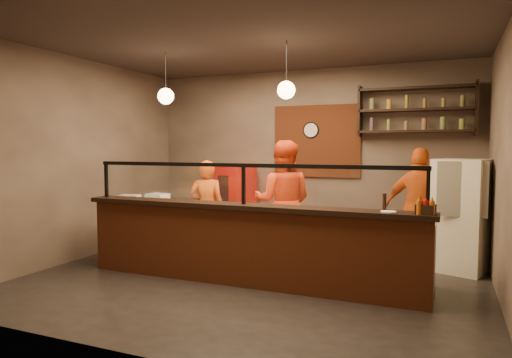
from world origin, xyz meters
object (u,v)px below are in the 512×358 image
at_px(cook_mid, 283,202).
at_px(cook_left, 207,208).
at_px(fridge, 461,216).
at_px(pepper_mill, 384,202).
at_px(cook_right, 420,208).
at_px(wall_clock, 311,130).
at_px(condiment_caddy, 426,209).
at_px(pizza_dough, 230,208).
at_px(red_cooler, 235,204).

bearing_deg(cook_mid, cook_left, -6.43).
height_order(fridge, pepper_mill, fridge).
bearing_deg(cook_right, cook_left, 19.40).
distance_m(wall_clock, condiment_caddy, 3.64).
height_order(wall_clock, pizza_dough, wall_clock).
relative_size(fridge, red_cooler, 1.14).
relative_size(wall_clock, cook_left, 0.19).
relative_size(cook_left, condiment_caddy, 8.14).
bearing_deg(fridge, wall_clock, 178.27).
xyz_separation_m(cook_left, pizza_dough, (0.74, -0.65, 0.12)).
bearing_deg(wall_clock, cook_right, -25.90).
bearing_deg(wall_clock, cook_mid, -91.01).
height_order(wall_clock, cook_left, wall_clock).
bearing_deg(pepper_mill, cook_mid, 143.52).
bearing_deg(pepper_mill, condiment_caddy, -14.00).
height_order(cook_left, pizza_dough, cook_left).
bearing_deg(pepper_mill, pizza_dough, 166.66).
relative_size(cook_right, pepper_mill, 8.95).
xyz_separation_m(fridge, red_cooler, (-3.89, 0.64, -0.10)).
bearing_deg(wall_clock, cook_left, -131.34).
xyz_separation_m(cook_left, red_cooler, (-0.06, 1.20, -0.08)).
xyz_separation_m(cook_right, pepper_mill, (-0.30, -1.74, 0.27)).
bearing_deg(cook_left, cook_mid, 165.13).
bearing_deg(cook_right, condiment_caddy, 104.22).
relative_size(cook_left, red_cooler, 1.11).
relative_size(cook_mid, condiment_caddy, 9.76).
relative_size(condiment_caddy, pepper_mill, 0.97).
bearing_deg(pizza_dough, pepper_mill, -13.34).
distance_m(cook_right, pepper_mill, 1.79).
bearing_deg(wall_clock, condiment_caddy, -53.15).
xyz_separation_m(wall_clock, fridge, (2.50, -0.95, -1.29)).
height_order(fridge, pizza_dough, fridge).
distance_m(wall_clock, cook_mid, 1.85).
height_order(cook_right, pepper_mill, cook_right).
bearing_deg(pizza_dough, cook_right, 25.53).
bearing_deg(red_cooler, pepper_mill, -20.51).
bearing_deg(fridge, cook_left, -152.57).
height_order(cook_left, red_cooler, cook_left).
distance_m(fridge, red_cooler, 3.94).
xyz_separation_m(pizza_dough, condiment_caddy, (2.69, -0.64, 0.21)).
relative_size(cook_left, pepper_mill, 7.92).
bearing_deg(cook_mid, wall_clock, -100.15).
bearing_deg(wall_clock, pizza_dough, -105.25).
xyz_separation_m(cook_mid, pepper_mill, (1.67, -1.24, 0.21)).
xyz_separation_m(pizza_dough, pepper_mill, (2.24, -0.53, 0.25)).
height_order(cook_left, cook_right, cook_right).
relative_size(red_cooler, condiment_caddy, 7.34).
distance_m(condiment_caddy, pepper_mill, 0.47).
relative_size(pizza_dough, condiment_caddy, 2.77).
bearing_deg(condiment_caddy, cook_mid, 147.57).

